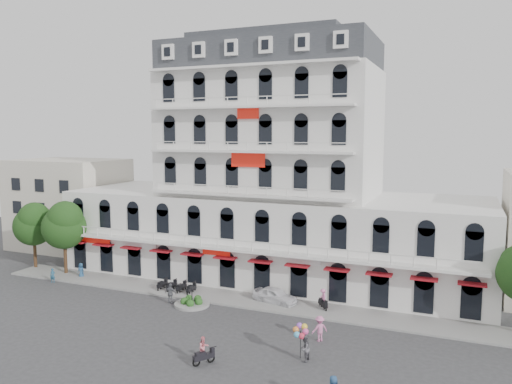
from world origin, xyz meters
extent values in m
plane|color=#38383A|center=(0.00, 0.00, 0.00)|extent=(120.00, 120.00, 0.00)
cube|color=gray|center=(0.00, 9.00, 0.08)|extent=(53.00, 4.00, 0.16)
cube|color=silver|center=(0.00, 18.00, 4.50)|extent=(45.00, 14.00, 9.00)
cube|color=silver|center=(0.00, 18.00, 15.50)|extent=(22.00, 12.00, 13.00)
cube|color=#2D3035|center=(0.00, 18.00, 23.50)|extent=(21.56, 11.76, 3.00)
cube|color=#2D3035|center=(0.00, 18.00, 25.40)|extent=(15.84, 8.64, 0.80)
cube|color=maroon|center=(0.00, 10.50, 3.50)|extent=(40.50, 1.00, 0.15)
cube|color=red|center=(0.00, 11.88, 13.00)|extent=(3.50, 0.10, 1.40)
cube|color=beige|center=(-30.00, 20.00, 6.00)|extent=(14.00, 10.00, 12.00)
cylinder|color=gray|center=(-3.00, 6.00, 0.12)|extent=(3.20, 3.20, 0.24)
cylinder|color=black|center=(-3.00, 6.00, 0.90)|extent=(0.08, 0.08, 1.40)
sphere|color=#21511B|center=(-2.30, 6.00, 0.45)|extent=(0.70, 0.70, 0.70)
sphere|color=#21511B|center=(-2.78, 6.66, 0.45)|extent=(0.70, 0.70, 0.70)
sphere|color=#21511B|center=(-3.56, 6.42, 0.45)|extent=(0.70, 0.70, 0.70)
sphere|color=#21511B|center=(-3.57, 5.60, 0.45)|extent=(0.70, 0.70, 0.70)
sphere|color=#21511B|center=(-2.80, 5.33, 0.45)|extent=(0.70, 0.70, 0.70)
cylinder|color=#382314|center=(-26.00, 10.00, 1.76)|extent=(0.36, 0.36, 3.52)
sphere|color=#123A15|center=(-26.00, 10.00, 4.96)|extent=(4.48, 4.48, 4.48)
sphere|color=#123A15|center=(-25.50, 9.70, 6.00)|extent=(3.52, 3.52, 3.52)
sphere|color=#123A15|center=(-26.40, 10.30, 5.60)|extent=(3.20, 3.20, 3.20)
cylinder|color=#382314|center=(-21.00, 9.50, 1.87)|extent=(0.36, 0.36, 3.74)
sphere|color=#123A15|center=(-21.00, 9.50, 5.27)|extent=(4.76, 4.76, 4.76)
sphere|color=#123A15|center=(-20.50, 9.20, 6.38)|extent=(3.74, 3.74, 3.74)
sphere|color=#123A15|center=(-21.40, 9.80, 5.95)|extent=(3.40, 3.40, 3.40)
imported|color=white|center=(3.72, 9.50, 0.73)|extent=(4.56, 2.62, 1.46)
cube|color=black|center=(3.53, -3.79, 0.55)|extent=(1.15, 1.43, 0.35)
torus|color=black|center=(3.85, -3.34, 0.28)|extent=(0.44, 0.56, 0.60)
torus|color=black|center=(3.22, -4.24, 0.28)|extent=(0.44, 0.56, 0.60)
imported|color=pink|center=(3.53, -3.79, 1.20)|extent=(0.89, 0.93, 1.51)
cube|color=black|center=(8.25, 9.50, 0.55)|extent=(1.17, 1.42, 0.35)
torus|color=black|center=(8.57, 9.06, 0.28)|extent=(0.45, 0.56, 0.60)
torus|color=black|center=(7.92, 9.94, 0.28)|extent=(0.45, 0.56, 0.60)
imported|color=pink|center=(8.25, 9.50, 1.18)|extent=(0.99, 1.08, 1.46)
imported|color=#284F78|center=(-18.47, 9.04, 0.81)|extent=(0.79, 0.52, 1.61)
imported|color=slate|center=(-5.10, 5.75, 0.93)|extent=(1.16, 0.63, 1.87)
imported|color=pink|center=(9.75, 2.93, 0.97)|extent=(1.41, 1.38, 1.94)
imported|color=#275877|center=(-20.00, 6.55, 0.75)|extent=(0.64, 0.54, 1.49)
imported|color=#5D5B63|center=(9.70, -0.73, 0.91)|extent=(0.85, 1.00, 1.83)
cylinder|color=black|center=(9.30, -0.43, 1.00)|extent=(0.04, 0.04, 2.00)
sphere|color=#E54C99|center=(9.65, -0.43, 2.00)|extent=(0.44, 0.44, 0.44)
sphere|color=yellow|center=(9.47, -0.12, 2.21)|extent=(0.44, 0.44, 0.44)
sphere|color=#994CD8|center=(9.12, -0.12, 2.23)|extent=(0.44, 0.44, 0.44)
sphere|color=orange|center=(8.95, -0.43, 2.04)|extent=(0.44, 0.44, 0.44)
sphere|color=#4CB2E5|center=(9.13, -0.73, 1.81)|extent=(0.44, 0.44, 0.44)
sphere|color=#D8334C|center=(9.48, -0.73, 1.76)|extent=(0.44, 0.44, 0.44)
camera|label=1|loc=(19.15, -32.08, 15.58)|focal=35.00mm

